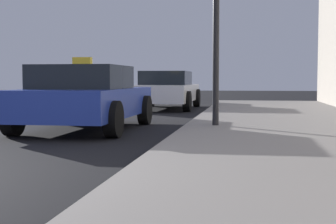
# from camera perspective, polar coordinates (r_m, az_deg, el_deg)

# --- Properties ---
(car_blue) EXTENTS (2.06, 4.07, 1.43)m
(car_blue) POSITION_cam_1_polar(r_m,az_deg,el_deg) (10.00, -9.44, 1.68)
(car_blue) COLOR #233899
(car_blue) RESTS_ON ground_plane
(car_white) EXTENTS (1.93, 4.49, 1.27)m
(car_white) POSITION_cam_1_polar(r_m,az_deg,el_deg) (16.87, -0.11, 2.56)
(car_white) COLOR white
(car_white) RESTS_ON ground_plane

